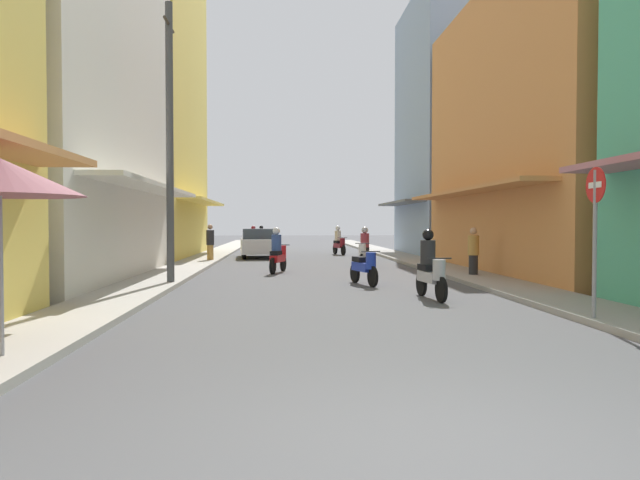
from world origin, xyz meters
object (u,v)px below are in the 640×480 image
(motorbike_red, at_px, (278,253))
(motorbike_green, at_px, (261,239))
(utility_pole, at_px, (170,142))
(street_sign_no_entry, at_px, (595,223))
(pedestrian_foreground, at_px, (473,253))
(motorbike_blue, at_px, (364,267))
(motorbike_silver, at_px, (431,268))
(parked_car, at_px, (259,243))
(motorbike_maroon, at_px, (339,242))
(pedestrian_midway, at_px, (210,243))
(motorbike_white, at_px, (364,249))
(motorbike_orange, at_px, (255,241))
(vendor_umbrella, at_px, (0,177))

(motorbike_red, xyz_separation_m, motorbike_green, (-1.29, 18.95, 0.00))
(utility_pole, bearing_deg, street_sign_no_entry, -38.60)
(street_sign_no_entry, bearing_deg, pedestrian_foreground, 85.04)
(motorbike_blue, bearing_deg, motorbike_silver, -70.76)
(parked_car, height_order, utility_pole, utility_pole)
(motorbike_silver, xyz_separation_m, utility_pole, (-6.37, 3.09, 3.20))
(motorbike_maroon, relative_size, motorbike_green, 1.02)
(pedestrian_foreground, distance_m, street_sign_no_entry, 8.39)
(motorbike_green, height_order, pedestrian_midway, pedestrian_midway)
(motorbike_blue, bearing_deg, motorbike_red, 120.12)
(motorbike_red, distance_m, parked_car, 9.09)
(motorbike_green, relative_size, utility_pole, 0.23)
(motorbike_white, xyz_separation_m, utility_pole, (-6.23, -6.54, 3.20))
(pedestrian_midway, bearing_deg, parked_car, 60.37)
(motorbike_silver, bearing_deg, utility_pole, 154.09)
(motorbike_maroon, relative_size, motorbike_silver, 0.98)
(motorbike_maroon, xyz_separation_m, utility_pole, (-6.14, -15.65, 3.20))
(motorbike_silver, bearing_deg, motorbike_maroon, 90.71)
(motorbike_orange, distance_m, motorbike_silver, 21.22)
(motorbike_orange, relative_size, motorbike_silver, 0.96)
(motorbike_red, xyz_separation_m, motorbike_white, (3.35, 2.40, 0.00))
(motorbike_white, height_order, vendor_umbrella, vendor_umbrella)
(motorbike_red, bearing_deg, parked_car, 96.42)
(motorbike_blue, bearing_deg, pedestrian_foreground, 25.46)
(pedestrian_foreground, height_order, vendor_umbrella, vendor_umbrella)
(motorbike_orange, xyz_separation_m, vendor_umbrella, (-1.78, -26.36, 1.55))
(parked_car, distance_m, vendor_umbrella, 22.16)
(motorbike_white, bearing_deg, pedestrian_foreground, -60.34)
(motorbike_green, distance_m, pedestrian_foreground, 22.61)
(motorbike_green, bearing_deg, pedestrian_foreground, -70.92)
(motorbike_blue, bearing_deg, motorbike_maroon, 86.94)
(motorbike_white, relative_size, pedestrian_foreground, 1.11)
(motorbike_maroon, bearing_deg, utility_pole, -111.42)
(motorbike_white, height_order, parked_car, motorbike_white)
(vendor_umbrella, bearing_deg, utility_pole, 87.82)
(motorbike_silver, height_order, street_sign_no_entry, street_sign_no_entry)
(street_sign_no_entry, bearing_deg, motorbike_orange, 105.76)
(pedestrian_midway, height_order, street_sign_no_entry, street_sign_no_entry)
(motorbike_blue, height_order, motorbike_orange, motorbike_orange)
(motorbike_silver, relative_size, pedestrian_foreground, 1.14)
(pedestrian_midway, distance_m, pedestrian_foreground, 12.09)
(motorbike_white, distance_m, motorbike_green, 17.19)
(motorbike_white, bearing_deg, motorbike_green, 105.68)
(motorbike_maroon, relative_size, street_sign_no_entry, 0.67)
(motorbike_blue, distance_m, parked_car, 13.65)
(motorbike_orange, bearing_deg, motorbike_silver, -76.58)
(parked_car, xyz_separation_m, street_sign_no_entry, (6.39, -19.77, 0.98))
(motorbike_blue, distance_m, pedestrian_foreground, 4.08)
(motorbike_maroon, xyz_separation_m, motorbike_white, (0.09, -9.11, 0.00))
(motorbike_red, bearing_deg, motorbike_silver, -64.26)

